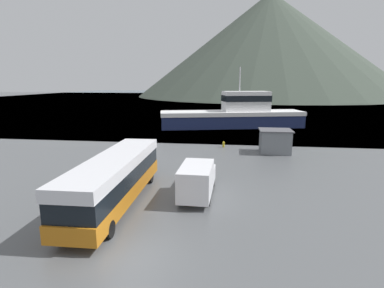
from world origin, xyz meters
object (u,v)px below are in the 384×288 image
object	(u,v)px
delivery_van	(197,179)
fishing_boat	(235,114)
storage_bin	(101,173)
tour_bus	(116,177)
dock_kiosk	(275,141)
small_boat	(244,121)

from	to	relation	value
delivery_van	fishing_boat	size ratio (longest dim) A/B	0.23
storage_bin	tour_bus	bearing A→B (deg)	-54.74
dock_kiosk	tour_bus	bearing A→B (deg)	-127.09
dock_kiosk	storage_bin	bearing A→B (deg)	-141.76
dock_kiosk	small_boat	size ratio (longest dim) A/B	0.56
storage_bin	dock_kiosk	distance (m)	18.85
delivery_van	storage_bin	distance (m)	8.16
small_boat	tour_bus	bearing A→B (deg)	114.55
tour_bus	delivery_van	size ratio (longest dim) A/B	2.11
tour_bus	delivery_van	distance (m)	5.33
fishing_boat	delivery_van	bearing A→B (deg)	161.78
tour_bus	small_boat	world-z (taller)	tour_bus
storage_bin	dock_kiosk	xyz separation A→B (m)	(14.80, 11.66, 0.61)
tour_bus	small_boat	xyz separation A→B (m)	(9.45, 39.90, -1.28)
delivery_van	small_boat	xyz separation A→B (m)	(4.50, 37.99, -0.76)
tour_bus	small_boat	distance (m)	41.02
storage_bin	dock_kiosk	size ratio (longest dim) A/B	0.40
tour_bus	dock_kiosk	bearing A→B (deg)	51.54
delivery_van	small_boat	distance (m)	38.26
fishing_boat	storage_bin	xyz separation A→B (m)	(-10.56, -30.45, -1.56)
storage_bin	small_boat	distance (m)	37.88
tour_bus	storage_bin	world-z (taller)	tour_bus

